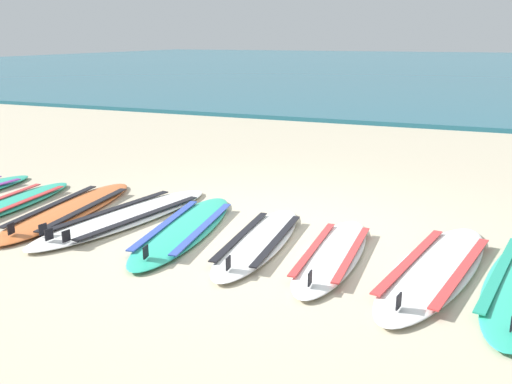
# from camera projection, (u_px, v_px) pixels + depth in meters

# --- Properties ---
(ground_plane) EXTENTS (80.00, 80.00, 0.00)m
(ground_plane) POSITION_uv_depth(u_px,v_px,m) (270.00, 234.00, 5.65)
(ground_plane) COLOR #C1B599
(sea) EXTENTS (80.00, 60.00, 0.10)m
(sea) POSITION_uv_depth(u_px,v_px,m) (460.00, 64.00, 39.05)
(sea) COLOR #23667A
(sea) RESTS_ON ground
(surfboard_1) EXTENTS (0.65, 2.00, 0.18)m
(surfboard_1) POSITION_uv_depth(u_px,v_px,m) (12.00, 203.00, 6.56)
(surfboard_1) COLOR #2DB793
(surfboard_1) RESTS_ON ground
(surfboard_2) EXTENTS (0.83, 2.45, 0.18)m
(surfboard_2) POSITION_uv_depth(u_px,v_px,m) (69.00, 210.00, 6.31)
(surfboard_2) COLOR orange
(surfboard_2) RESTS_ON ground
(surfboard_3) EXTENTS (1.11, 2.59, 0.18)m
(surfboard_3) POSITION_uv_depth(u_px,v_px,m) (126.00, 216.00, 6.07)
(surfboard_3) COLOR white
(surfboard_3) RESTS_ON ground
(surfboard_4) EXTENTS (0.86, 2.34, 0.18)m
(surfboard_4) POSITION_uv_depth(u_px,v_px,m) (185.00, 229.00, 5.69)
(surfboard_4) COLOR #2DB793
(surfboard_4) RESTS_ON ground
(surfboard_5) EXTENTS (0.63, 2.07, 0.18)m
(surfboard_5) POSITION_uv_depth(u_px,v_px,m) (259.00, 241.00, 5.35)
(surfboard_5) COLOR white
(surfboard_5) RESTS_ON ground
(surfboard_6) EXTENTS (0.54, 1.99, 0.18)m
(surfboard_6) POSITION_uv_depth(u_px,v_px,m) (333.00, 254.00, 5.03)
(surfboard_6) COLOR white
(surfboard_6) RESTS_ON ground
(surfboard_7) EXTENTS (1.04, 2.46, 0.18)m
(surfboard_7) POSITION_uv_depth(u_px,v_px,m) (436.00, 268.00, 4.71)
(surfboard_7) COLOR white
(surfboard_7) RESTS_ON ground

